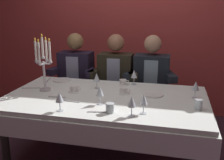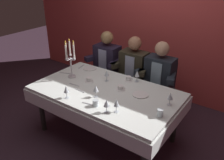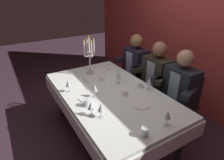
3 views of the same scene
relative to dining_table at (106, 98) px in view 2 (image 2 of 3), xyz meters
name	(u,v)px [view 2 (image 2 of 3)]	position (x,y,z in m)	size (l,w,h in m)	color
ground_plane	(106,135)	(0.00, 0.00, -0.62)	(12.00, 12.00, 0.00)	#3D2734
back_wall	(163,21)	(0.00, 1.66, 0.73)	(6.00, 0.12, 2.70)	#C3413F
dining_table	(106,98)	(0.00, 0.00, 0.00)	(1.94, 1.14, 0.74)	white
candelabra	(71,60)	(-0.64, 0.04, 0.39)	(0.19, 0.19, 0.57)	silver
dinner_plate_0	(90,68)	(-0.62, 0.42, 0.13)	(0.21, 0.21, 0.01)	white
dinner_plate_1	(140,95)	(0.44, 0.14, 0.13)	(0.20, 0.20, 0.01)	white
wine_glass_0	(116,103)	(0.41, -0.34, 0.24)	(0.07, 0.07, 0.16)	silver
wine_glass_1	(96,89)	(0.01, -0.21, 0.24)	(0.07, 0.07, 0.16)	silver
wine_glass_2	(170,96)	(0.83, 0.14, 0.23)	(0.07, 0.07, 0.16)	silver
wine_glass_3	(107,103)	(0.32, -0.41, 0.24)	(0.07, 0.07, 0.16)	silver
wine_glass_4	(107,73)	(-0.15, 0.23, 0.23)	(0.07, 0.07, 0.16)	silver
wine_glass_5	(66,90)	(-0.27, -0.44, 0.23)	(0.07, 0.07, 0.16)	silver
wine_glass_6	(137,74)	(0.20, 0.46, 0.23)	(0.07, 0.07, 0.16)	silver
water_tumbler_0	(160,113)	(0.84, -0.13, 0.16)	(0.07, 0.07, 0.09)	silver
water_tumbler_1	(96,103)	(0.14, -0.38, 0.16)	(0.07, 0.07, 0.08)	silver
coffee_cup_0	(128,79)	(0.09, 0.42, 0.15)	(0.13, 0.12, 0.06)	white
coffee_cup_1	(89,80)	(-0.34, 0.07, 0.15)	(0.13, 0.12, 0.06)	white
coffee_cup_2	(121,88)	(0.16, 0.12, 0.15)	(0.13, 0.12, 0.06)	white
fork_0	(80,90)	(-0.26, -0.21, 0.12)	(0.17, 0.02, 0.01)	#B7B7BC
knife_1	(89,104)	(0.05, -0.39, 0.12)	(0.19, 0.02, 0.01)	#B7B7BC
spoon_2	(74,85)	(-0.44, -0.13, 0.12)	(0.17, 0.02, 0.01)	#B7B7BC
knife_3	(65,73)	(-0.82, 0.07, 0.12)	(0.19, 0.02, 0.01)	#B7B7BC
fork_4	(81,67)	(-0.78, 0.40, 0.12)	(0.17, 0.02, 0.01)	#B7B7BC
seated_diner_0	(107,60)	(-0.62, 0.89, 0.11)	(0.63, 0.48, 1.24)	#262623
seated_diner_1	(134,67)	(-0.09, 0.89, 0.11)	(0.63, 0.48, 1.24)	#262623
seated_diner_2	(160,74)	(0.36, 0.89, 0.11)	(0.63, 0.48, 1.24)	#262623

